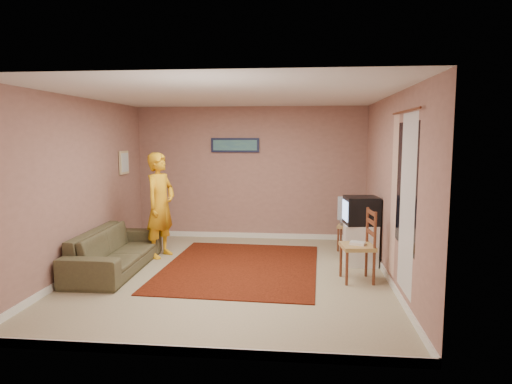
# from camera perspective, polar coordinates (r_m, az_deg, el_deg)

# --- Properties ---
(ground) EXTENTS (5.00, 5.00, 0.00)m
(ground) POSITION_cam_1_polar(r_m,az_deg,el_deg) (6.81, -3.11, -10.36)
(ground) COLOR tan
(ground) RESTS_ON ground
(wall_back) EXTENTS (4.50, 0.02, 2.60)m
(wall_back) POSITION_cam_1_polar(r_m,az_deg,el_deg) (9.00, -0.69, 2.37)
(wall_back) COLOR #A4776C
(wall_back) RESTS_ON ground
(wall_front) EXTENTS (4.50, 0.02, 2.60)m
(wall_front) POSITION_cam_1_polar(r_m,az_deg,el_deg) (4.11, -8.65, -3.35)
(wall_front) COLOR #A4776C
(wall_front) RESTS_ON ground
(wall_left) EXTENTS (0.02, 5.00, 2.60)m
(wall_left) POSITION_cam_1_polar(r_m,az_deg,el_deg) (7.24, -21.06, 0.74)
(wall_left) COLOR #A4776C
(wall_left) RESTS_ON ground
(wall_right) EXTENTS (0.02, 5.00, 2.60)m
(wall_right) POSITION_cam_1_polar(r_m,az_deg,el_deg) (6.57, 16.58, 0.33)
(wall_right) COLOR #A4776C
(wall_right) RESTS_ON ground
(ceiling) EXTENTS (4.50, 5.00, 0.02)m
(ceiling) POSITION_cam_1_polar(r_m,az_deg,el_deg) (6.52, -3.26, 12.01)
(ceiling) COLOR silver
(ceiling) RESTS_ON wall_back
(baseboard_back) EXTENTS (4.50, 0.02, 0.10)m
(baseboard_back) POSITION_cam_1_polar(r_m,az_deg,el_deg) (9.18, -0.68, -5.44)
(baseboard_back) COLOR white
(baseboard_back) RESTS_ON ground
(baseboard_front) EXTENTS (4.50, 0.02, 0.10)m
(baseboard_front) POSITION_cam_1_polar(r_m,az_deg,el_deg) (4.52, -8.31, -19.13)
(baseboard_front) COLOR white
(baseboard_front) RESTS_ON ground
(baseboard_left) EXTENTS (0.02, 5.00, 0.10)m
(baseboard_left) POSITION_cam_1_polar(r_m,az_deg,el_deg) (7.46, -20.57, -8.84)
(baseboard_left) COLOR white
(baseboard_left) RESTS_ON ground
(baseboard_right) EXTENTS (0.02, 5.00, 0.10)m
(baseboard_right) POSITION_cam_1_polar(r_m,az_deg,el_deg) (6.82, 16.12, -10.15)
(baseboard_right) COLOR white
(baseboard_right) RESTS_ON ground
(window) EXTENTS (0.01, 1.10, 1.50)m
(window) POSITION_cam_1_polar(r_m,az_deg,el_deg) (5.68, 18.25, 0.77)
(window) COLOR black
(window) RESTS_ON wall_right
(curtain_sheer) EXTENTS (0.01, 0.75, 2.10)m
(curtain_sheer) POSITION_cam_1_polar(r_m,az_deg,el_deg) (5.55, 18.36, -1.45)
(curtain_sheer) COLOR silver
(curtain_sheer) RESTS_ON wall_right
(curtain_floral) EXTENTS (0.01, 0.35, 2.10)m
(curtain_floral) POSITION_cam_1_polar(r_m,az_deg,el_deg) (6.23, 16.84, -0.50)
(curtain_floral) COLOR beige
(curtain_floral) RESTS_ON wall_right
(curtain_rod) EXTENTS (0.02, 1.40, 0.02)m
(curtain_rod) POSITION_cam_1_polar(r_m,az_deg,el_deg) (5.65, 18.15, 9.59)
(curtain_rod) COLOR brown
(curtain_rod) RESTS_ON wall_right
(picture_back) EXTENTS (0.95, 0.04, 0.28)m
(picture_back) POSITION_cam_1_polar(r_m,az_deg,el_deg) (8.98, -2.63, 5.86)
(picture_back) COLOR #141937
(picture_back) RESTS_ON wall_back
(picture_left) EXTENTS (0.04, 0.38, 0.42)m
(picture_left) POSITION_cam_1_polar(r_m,az_deg,el_deg) (8.66, -16.16, 3.56)
(picture_left) COLOR beige
(picture_left) RESTS_ON wall_left
(area_rug) EXTENTS (2.44, 3.00, 0.02)m
(area_rug) POSITION_cam_1_polar(r_m,az_deg,el_deg) (7.19, -1.92, -9.33)
(area_rug) COLOR black
(area_rug) RESTS_ON ground
(tv_cabinet) EXTENTS (0.51, 0.46, 0.65)m
(tv_cabinet) POSITION_cam_1_polar(r_m,az_deg,el_deg) (7.45, 12.93, -6.40)
(tv_cabinet) COLOR silver
(tv_cabinet) RESTS_ON ground
(crt_tv) EXTENTS (0.56, 0.51, 0.44)m
(crt_tv) POSITION_cam_1_polar(r_m,az_deg,el_deg) (7.34, 13.00, -2.27)
(crt_tv) COLOR black
(crt_tv) RESTS_ON tv_cabinet
(chair_a) EXTENTS (0.48, 0.47, 0.49)m
(chair_a) POSITION_cam_1_polar(r_m,az_deg,el_deg) (8.29, 11.64, -3.43)
(chair_a) COLOR tan
(chair_a) RESTS_ON ground
(dvd_player) EXTENTS (0.35, 0.25, 0.06)m
(dvd_player) POSITION_cam_1_polar(r_m,az_deg,el_deg) (8.30, 11.63, -3.84)
(dvd_player) COLOR #A2A2A6
(dvd_player) RESTS_ON chair_a
(blue_throw) EXTENTS (0.41, 0.05, 0.43)m
(blue_throw) POSITION_cam_1_polar(r_m,az_deg,el_deg) (8.45, 11.54, -2.02)
(blue_throw) COLOR #86ADDC
(blue_throw) RESTS_ON chair_a
(chair_b) EXTENTS (0.49, 0.51, 0.55)m
(chair_b) POSITION_cam_1_polar(r_m,az_deg,el_deg) (6.56, 12.59, -5.59)
(chair_b) COLOR tan
(chair_b) RESTS_ON ground
(game_console) EXTENTS (0.24, 0.20, 0.04)m
(game_console) POSITION_cam_1_polar(r_m,az_deg,el_deg) (6.57, 12.57, -6.27)
(game_console) COLOR white
(game_console) RESTS_ON chair_b
(sofa) EXTENTS (0.87, 2.12, 0.62)m
(sofa) POSITION_cam_1_polar(r_m,az_deg,el_deg) (7.31, -17.19, -6.95)
(sofa) COLOR #4D4B2E
(sofa) RESTS_ON ground
(person) EXTENTS (0.61, 0.74, 1.76)m
(person) POSITION_cam_1_polar(r_m,az_deg,el_deg) (7.81, -11.86, -1.61)
(person) COLOR orange
(person) RESTS_ON ground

